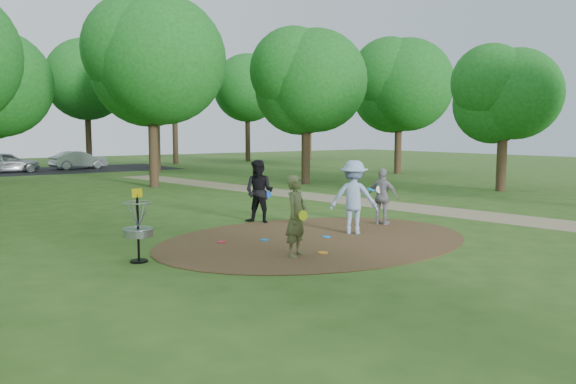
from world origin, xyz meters
TOP-DOWN VIEW (x-y plane):
  - ground at (0.00, 0.00)m, footprint 100.00×100.00m
  - dirt_clearing at (0.00, 0.00)m, footprint 8.40×8.40m
  - footpath at (6.50, 2.00)m, footprint 7.55×39.89m
  - parking_lot at (2.00, 30.00)m, footprint 14.00×8.00m
  - player_observer_with_disc at (-1.54, -1.22)m, footprint 0.77×0.67m
  - player_throwing_with_disc at (1.31, 0.05)m, footprint 1.49×1.43m
  - player_walking_with_disc at (0.25, 2.98)m, footprint 1.08×1.15m
  - player_waiting_with_disc at (2.94, 0.59)m, footprint 0.69×1.04m
  - disc_ground_cyan at (-1.14, 0.63)m, footprint 0.22×0.22m
  - disc_ground_blue at (0.37, 0.04)m, footprint 0.22×0.22m
  - disc_ground_red at (-2.14, 1.01)m, footprint 0.22×0.22m
  - car_left at (-2.09, 29.42)m, footprint 4.04×1.72m
  - car_right at (2.81, 30.52)m, footprint 4.01×1.85m
  - disc_ground_orange at (-0.91, -1.36)m, footprint 0.22×0.22m
  - disc_golf_basket at (-4.50, 0.30)m, footprint 0.63×0.63m
  - tree_ring at (2.22, 10.43)m, footprint 36.95×45.31m

SIDE VIEW (x-z plane):
  - ground at x=0.00m, z-range 0.00..0.00m
  - parking_lot at x=2.00m, z-range 0.00..0.01m
  - footpath at x=6.50m, z-range 0.00..0.01m
  - dirt_clearing at x=0.00m, z-range 0.00..0.02m
  - disc_ground_cyan at x=-1.14m, z-range 0.02..0.04m
  - disc_ground_blue at x=0.37m, z-range 0.02..0.04m
  - disc_ground_red at x=-2.14m, z-range 0.02..0.04m
  - disc_ground_orange at x=-0.91m, z-range 0.02..0.04m
  - car_right at x=2.81m, z-range 0.00..1.27m
  - car_left at x=-2.09m, z-range 0.00..1.36m
  - player_waiting_with_disc at x=2.94m, z-range 0.00..1.64m
  - disc_golf_basket at x=-4.50m, z-range 0.10..1.64m
  - player_observer_with_disc at x=-1.54m, z-range 0.00..1.77m
  - player_walking_with_disc at x=0.25m, z-range 0.00..1.87m
  - player_throwing_with_disc at x=1.31m, z-range 0.00..1.95m
  - tree_ring at x=2.22m, z-range 0.65..9.82m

